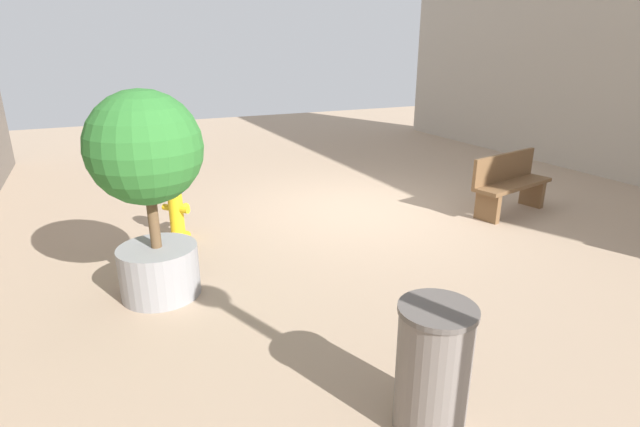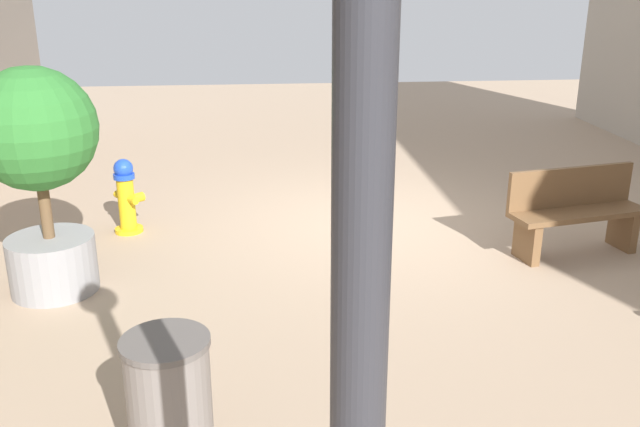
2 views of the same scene
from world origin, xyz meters
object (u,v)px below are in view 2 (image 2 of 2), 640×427
at_px(planter_tree, 38,158).
at_px(bench_near, 575,210).
at_px(fire_hydrant, 126,196).
at_px(street_lamp, 361,265).
at_px(trash_bin, 170,409).

bearing_deg(planter_tree, bench_near, -175.08).
xyz_separation_m(fire_hydrant, street_lamp, (-1.79, 6.58, 1.88)).
height_order(bench_near, planter_tree, planter_tree).
bearing_deg(bench_near, planter_tree, 4.92).
bearing_deg(fire_hydrant, trash_bin, 102.68).
xyz_separation_m(bench_near, planter_tree, (5.50, 0.47, 0.85)).
relative_size(fire_hydrant, street_lamp, 0.24).
bearing_deg(fire_hydrant, bench_near, 167.41).
height_order(street_lamp, trash_bin, street_lamp).
bearing_deg(trash_bin, bench_near, -140.97).
relative_size(planter_tree, street_lamp, 0.59).
bearing_deg(fire_hydrant, street_lamp, 105.20).
relative_size(fire_hydrant, planter_tree, 0.41).
height_order(bench_near, street_lamp, street_lamp).
xyz_separation_m(fire_hydrant, trash_bin, (-0.99, 4.41, 0.02)).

